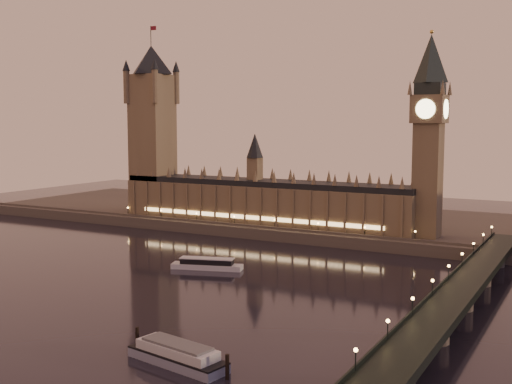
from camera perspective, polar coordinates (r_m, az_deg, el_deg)
ground at (r=252.65m, az=-4.23°, el=-8.60°), size 700.00×700.00×0.00m
far_embankment at (r=388.77m, az=12.97°, el=-3.03°), size 560.00×130.00×6.00m
palace_of_westminster at (r=371.43m, az=0.69°, el=-0.38°), size 180.00×26.62×52.00m
victoria_tower at (r=412.51m, az=-9.20°, el=6.34°), size 31.68×31.68×118.00m
big_ben at (r=335.18m, az=15.13°, el=5.92°), size 17.68×17.68×104.00m
westminster_bridge at (r=217.13m, az=16.82°, el=-9.84°), size 13.20×260.00×15.30m
cruise_boat_a at (r=285.25m, az=-4.38°, el=-6.41°), size 32.09×15.82×5.04m
moored_barge at (r=178.19m, az=-7.00°, el=-14.15°), size 34.77×13.79×6.47m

